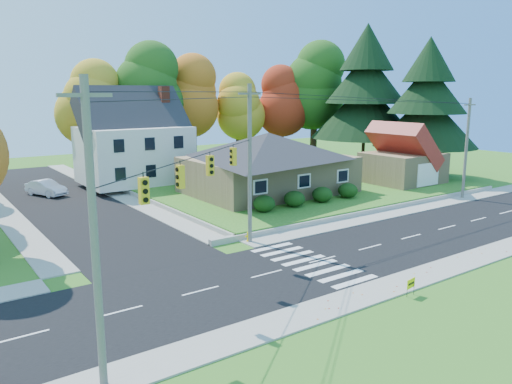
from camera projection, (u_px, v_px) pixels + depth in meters
ground at (323, 260)px, 28.73m from camera, size 120.00×120.00×0.00m
road_main at (323, 260)px, 28.73m from camera, size 90.00×8.00×0.02m
road_cross at (60, 199)px, 45.00m from camera, size 8.00×44.00×0.02m
sidewalk_north at (270, 239)px, 32.73m from camera, size 90.00×2.00×0.08m
sidewalk_south at (391, 286)px, 24.73m from camera, size 90.00×2.00×0.08m
lawn at (278, 181)px, 52.85m from camera, size 30.00×30.00×0.50m
ranch_house at (268, 162)px, 45.43m from camera, size 14.60×10.60×5.40m
colonial_house at (134, 142)px, 50.26m from camera, size 10.40×8.40×9.60m
garage at (403, 159)px, 50.24m from camera, size 7.30×6.30×4.60m
hedge_row at (309, 197)px, 40.60m from camera, size 10.70×1.70×1.27m
traffic_infrastructure at (307, 169)px, 28.72m from camera, size 38.10×10.66×10.00m
tree_lot_0 at (93, 103)px, 53.17m from camera, size 6.72×6.72×12.51m
tree_lot_1 at (149, 91)px, 55.51m from camera, size 7.84×7.84×14.60m
tree_lot_2 at (192, 97)px, 59.84m from camera, size 7.28×7.28×13.56m
tree_lot_3 at (239, 107)px, 62.70m from camera, size 6.16×6.16×11.47m
tree_lot_4 at (281, 101)px, 65.17m from camera, size 6.72×6.72×12.51m
tree_lot_5 at (315, 86)px, 65.45m from camera, size 8.40×8.40×15.64m
conifer_east_a at (366, 93)px, 59.79m from camera, size 12.80×12.80×16.96m
conifer_east_b at (427, 103)px, 54.18m from camera, size 11.20×11.20×14.84m
white_car at (46, 188)px, 46.37m from camera, size 3.14×4.61×1.44m
fire_hydrant at (249, 237)px, 32.03m from camera, size 0.42×0.32×0.73m
yard_sign at (411, 284)px, 23.51m from camera, size 0.68×0.14×0.86m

